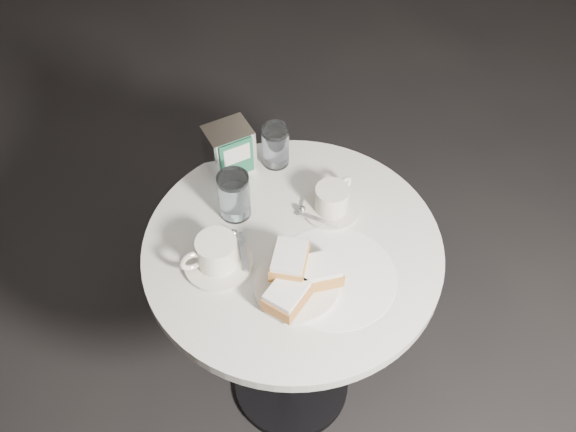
{
  "coord_description": "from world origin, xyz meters",
  "views": [
    {
      "loc": [
        -0.5,
        -0.75,
        1.93
      ],
      "look_at": [
        0.0,
        0.02,
        0.83
      ],
      "focal_mm": 40.0,
      "sensor_mm": 36.0,
      "label": 1
    }
  ],
  "objects_px": {
    "cafe_table": "(292,291)",
    "water_glass_left": "(234,196)",
    "coffee_cup_right": "(332,201)",
    "beignet_plate": "(298,279)",
    "water_glass_right": "(276,146)",
    "napkin_dispenser": "(229,149)",
    "coffee_cup_left": "(217,255)"
  },
  "relations": [
    {
      "from": "coffee_cup_right",
      "to": "beignet_plate",
      "type": "bearing_deg",
      "value": -162.1
    },
    {
      "from": "water_glass_left",
      "to": "napkin_dispenser",
      "type": "relative_size",
      "value": 0.95
    },
    {
      "from": "coffee_cup_right",
      "to": "water_glass_left",
      "type": "distance_m",
      "value": 0.23
    },
    {
      "from": "beignet_plate",
      "to": "cafe_table",
      "type": "bearing_deg",
      "value": 62.1
    },
    {
      "from": "coffee_cup_left",
      "to": "coffee_cup_right",
      "type": "xyz_separation_m",
      "value": [
        0.31,
        -0.01,
        -0.0
      ]
    },
    {
      "from": "coffee_cup_right",
      "to": "napkin_dispenser",
      "type": "bearing_deg",
      "value": 98.79
    },
    {
      "from": "cafe_table",
      "to": "coffee_cup_left",
      "type": "distance_m",
      "value": 0.29
    },
    {
      "from": "coffee_cup_right",
      "to": "napkin_dispenser",
      "type": "height_order",
      "value": "napkin_dispenser"
    },
    {
      "from": "beignet_plate",
      "to": "coffee_cup_left",
      "type": "height_order",
      "value": "beignet_plate"
    },
    {
      "from": "cafe_table",
      "to": "water_glass_left",
      "type": "distance_m",
      "value": 0.31
    },
    {
      "from": "water_glass_left",
      "to": "napkin_dispenser",
      "type": "bearing_deg",
      "value": 64.43
    },
    {
      "from": "cafe_table",
      "to": "coffee_cup_left",
      "type": "relative_size",
      "value": 4.19
    },
    {
      "from": "napkin_dispenser",
      "to": "cafe_table",
      "type": "bearing_deg",
      "value": -85.71
    },
    {
      "from": "coffee_cup_left",
      "to": "water_glass_left",
      "type": "height_order",
      "value": "water_glass_left"
    },
    {
      "from": "beignet_plate",
      "to": "coffee_cup_left",
      "type": "bearing_deg",
      "value": 127.73
    },
    {
      "from": "cafe_table",
      "to": "coffee_cup_left",
      "type": "bearing_deg",
      "value": 164.85
    },
    {
      "from": "coffee_cup_left",
      "to": "coffee_cup_right",
      "type": "bearing_deg",
      "value": 6.53
    },
    {
      "from": "coffee_cup_right",
      "to": "coffee_cup_left",
      "type": "bearing_deg",
      "value": 159.98
    },
    {
      "from": "water_glass_left",
      "to": "water_glass_right",
      "type": "relative_size",
      "value": 1.09
    },
    {
      "from": "cafe_table",
      "to": "napkin_dispenser",
      "type": "bearing_deg",
      "value": 89.07
    },
    {
      "from": "coffee_cup_left",
      "to": "napkin_dispenser",
      "type": "xyz_separation_m",
      "value": [
        0.18,
        0.25,
        0.03
      ]
    },
    {
      "from": "coffee_cup_right",
      "to": "water_glass_left",
      "type": "relative_size",
      "value": 1.44
    },
    {
      "from": "coffee_cup_left",
      "to": "water_glass_left",
      "type": "relative_size",
      "value": 1.45
    },
    {
      "from": "coffee_cup_right",
      "to": "water_glass_right",
      "type": "bearing_deg",
      "value": 78.35
    },
    {
      "from": "beignet_plate",
      "to": "napkin_dispenser",
      "type": "height_order",
      "value": "napkin_dispenser"
    },
    {
      "from": "coffee_cup_right",
      "to": "napkin_dispenser",
      "type": "relative_size",
      "value": 1.38
    },
    {
      "from": "coffee_cup_right",
      "to": "water_glass_right",
      "type": "relative_size",
      "value": 1.57
    },
    {
      "from": "water_glass_left",
      "to": "water_glass_right",
      "type": "xyz_separation_m",
      "value": [
        0.17,
        0.09,
        -0.0
      ]
    },
    {
      "from": "cafe_table",
      "to": "beignet_plate",
      "type": "height_order",
      "value": "beignet_plate"
    },
    {
      "from": "water_glass_right",
      "to": "napkin_dispenser",
      "type": "relative_size",
      "value": 0.88
    },
    {
      "from": "coffee_cup_right",
      "to": "water_glass_right",
      "type": "xyz_separation_m",
      "value": [
        -0.03,
        0.21,
        0.02
      ]
    },
    {
      "from": "coffee_cup_right",
      "to": "cafe_table",
      "type": "bearing_deg",
      "value": 177.34
    }
  ]
}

